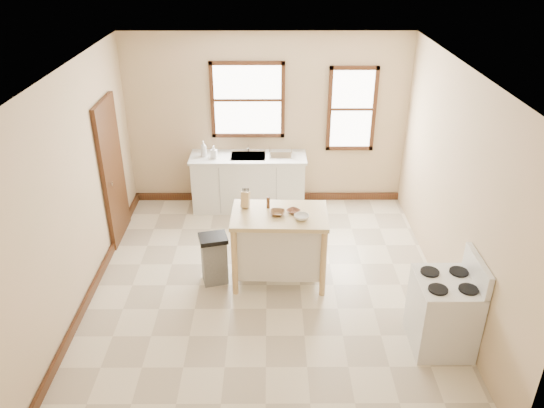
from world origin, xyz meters
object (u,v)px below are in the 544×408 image
(knife_block, at_px, (245,200))
(bowl_a, at_px, (277,213))
(kitchen_island, at_px, (279,247))
(gas_stove, at_px, (444,303))
(soap_bottle_a, at_px, (204,149))
(trash_bin, at_px, (214,259))
(dish_rack, at_px, (281,154))
(pepper_grinder, at_px, (268,203))
(bowl_c, at_px, (301,217))
(soap_bottle_b, at_px, (214,152))
(bowl_b, at_px, (293,211))

(knife_block, xyz_separation_m, bowl_a, (0.40, -0.20, -0.08))
(kitchen_island, relative_size, gas_stove, 1.07)
(kitchen_island, bearing_deg, soap_bottle_a, 121.62)
(trash_bin, xyz_separation_m, gas_stove, (2.60, -1.21, 0.22))
(soap_bottle_a, distance_m, dish_rack, 1.23)
(pepper_grinder, height_order, bowl_a, pepper_grinder)
(kitchen_island, bearing_deg, bowl_c, -26.52)
(bowl_a, relative_size, trash_bin, 0.28)
(soap_bottle_b, bearing_deg, bowl_c, -49.29)
(bowl_a, bearing_deg, dish_rack, 87.71)
(soap_bottle_b, relative_size, gas_stove, 0.18)
(dish_rack, height_order, pepper_grinder, pepper_grinder)
(gas_stove, bearing_deg, soap_bottle_a, 131.64)
(soap_bottle_a, distance_m, bowl_a, 2.36)
(bowl_b, distance_m, trash_bin, 1.21)
(soap_bottle_b, height_order, gas_stove, soap_bottle_b)
(soap_bottle_b, bearing_deg, bowl_a, -54.18)
(dish_rack, bearing_deg, trash_bin, -115.85)
(trash_bin, bearing_deg, bowl_b, -10.36)
(soap_bottle_a, distance_m, pepper_grinder, 2.15)
(kitchen_island, height_order, pepper_grinder, pepper_grinder)
(soap_bottle_b, height_order, kitchen_island, soap_bottle_b)
(knife_block, relative_size, bowl_b, 1.28)
(soap_bottle_b, height_order, knife_block, knife_block)
(knife_block, bearing_deg, pepper_grinder, 5.78)
(bowl_b, bearing_deg, gas_stove, -38.83)
(kitchen_island, xyz_separation_m, pepper_grinder, (-0.14, 0.16, 0.57))
(dish_rack, height_order, bowl_b, bowl_b)
(knife_block, bearing_deg, dish_rack, 85.54)
(dish_rack, bearing_deg, soap_bottle_b, -179.09)
(soap_bottle_a, xyz_separation_m, trash_bin, (0.32, -2.09, -0.71))
(dish_rack, bearing_deg, bowl_c, -86.97)
(pepper_grinder, bearing_deg, kitchen_island, -48.32)
(soap_bottle_b, height_order, bowl_b, soap_bottle_b)
(bowl_c, xyz_separation_m, trash_bin, (-1.11, 0.10, -0.67))
(soap_bottle_b, distance_m, bowl_a, 2.22)
(dish_rack, xyz_separation_m, bowl_c, (0.21, -2.18, 0.05))
(kitchen_island, bearing_deg, trash_bin, -175.13)
(dish_rack, xyz_separation_m, trash_bin, (-0.90, -2.08, -0.62))
(soap_bottle_a, bearing_deg, bowl_a, -70.51)
(pepper_grinder, bearing_deg, soap_bottle_b, 115.37)
(dish_rack, bearing_deg, knife_block, -107.20)
(bowl_a, height_order, gas_stove, gas_stove)
(knife_block, distance_m, pepper_grinder, 0.29)
(knife_block, distance_m, bowl_b, 0.63)
(dish_rack, distance_m, bowl_c, 2.19)
(pepper_grinder, bearing_deg, gas_stove, -36.51)
(soap_bottle_a, xyz_separation_m, kitchen_island, (1.17, -2.05, -0.56))
(dish_rack, relative_size, trash_bin, 0.53)
(soap_bottle_a, height_order, bowl_b, soap_bottle_a)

